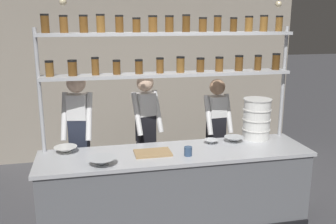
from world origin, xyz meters
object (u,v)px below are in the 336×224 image
chef_left (79,134)px  chef_center (146,129)px  serving_cup_front (188,151)px  prep_bowl_near_right (66,150)px  chef_right (216,130)px  container_stack (257,119)px  prep_bowl_near_left (211,142)px  cutting_board (153,153)px  prep_bowl_center_front (234,139)px  prep_bowl_center_back (102,162)px  spice_shelf_unit (170,56)px

chef_left → chef_center: bearing=23.6°
serving_cup_front → prep_bowl_near_right: bearing=163.7°
chef_right → serving_cup_front: 1.05m
container_stack → prep_bowl_near_left: container_stack is taller
container_stack → cutting_board: (-1.36, -0.28, -0.24)m
chef_right → prep_bowl_near_left: 0.56m
serving_cup_front → chef_left: bearing=148.0°
chef_left → prep_bowl_near_left: chef_left is taller
prep_bowl_near_left → serving_cup_front: 0.51m
prep_bowl_center_front → container_stack: bearing=13.7°
chef_center → serving_cup_front: (0.32, -0.89, -0.01)m
prep_bowl_near_right → serving_cup_front: serving_cup_front is taller
chef_right → prep_bowl_center_back: chef_right is taller
prep_bowl_near_right → container_stack: bearing=0.9°
chef_center → prep_bowl_center_front: 1.13m
cutting_board → spice_shelf_unit: bearing=51.6°
spice_shelf_unit → prep_bowl_center_front: 1.27m
chef_right → serving_cup_front: (-0.62, -0.85, 0.05)m
chef_right → prep_bowl_near_left: (-0.24, -0.51, 0.02)m
chef_right → container_stack: bearing=-55.3°
chef_center → container_stack: size_ratio=3.37×
chef_left → chef_center: size_ratio=1.03×
prep_bowl_center_back → prep_bowl_near_right: prep_bowl_center_back is taller
cutting_board → prep_bowl_center_back: prep_bowl_center_back is taller
prep_bowl_near_left → prep_bowl_center_front: 0.29m
chef_left → prep_bowl_near_left: size_ratio=10.16×
prep_bowl_near_left → prep_bowl_near_right: 1.69m
chef_left → container_stack: size_ratio=3.49×
serving_cup_front → prep_bowl_center_front: bearing=26.8°
container_stack → prep_bowl_center_front: bearing=-166.3°
chef_left → container_stack: chef_left is taller
cutting_board → prep_bowl_center_back: size_ratio=1.35×
chef_left → prep_bowl_near_right: (-0.14, -0.34, -0.07)m
prep_bowl_center_back → serving_cup_front: 0.93m
spice_shelf_unit → container_stack: bearing=-3.3°
prep_bowl_near_left → prep_bowl_center_front: bearing=-1.0°
chef_center → prep_bowl_near_left: (0.70, -0.55, -0.04)m
chef_center → prep_bowl_near_left: size_ratio=9.83×
chef_center → serving_cup_front: chef_center is taller
container_stack → prep_bowl_near_left: bearing=-173.1°
prep_bowl_near_right → cutting_board: bearing=-14.5°
prep_bowl_center_back → serving_cup_front: (0.93, 0.08, 0.01)m
container_stack → prep_bowl_center_back: (-1.92, -0.49, -0.21)m
chef_center → prep_bowl_center_back: 1.14m
cutting_board → chef_left: bearing=143.5°
chef_right → prep_bowl_near_left: size_ratio=9.33×
spice_shelf_unit → container_stack: size_ratio=5.83×
chef_left → prep_bowl_near_right: size_ratio=6.85×
serving_cup_front → prep_bowl_center_back: bearing=-175.1°
spice_shelf_unit → chef_left: size_ratio=1.67×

